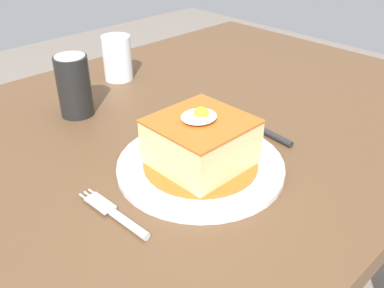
{
  "coord_description": "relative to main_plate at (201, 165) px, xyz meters",
  "views": [
    {
      "loc": [
        -0.44,
        -0.55,
        1.14
      ],
      "look_at": [
        -0.02,
        -0.12,
        0.78
      ],
      "focal_mm": 39.87,
      "sensor_mm": 36.0,
      "label": 1
    }
  ],
  "objects": [
    {
      "name": "dining_table",
      "position": [
        0.02,
        0.14,
        -0.11
      ],
      "size": [
        1.42,
        0.87,
        0.74
      ],
      "color": "brown",
      "rests_on": "ground_plane"
    },
    {
      "name": "fork",
      "position": [
        -0.17,
        -0.01,
        -0.0
      ],
      "size": [
        0.02,
        0.14,
        0.01
      ],
      "color": "silver",
      "rests_on": "dining_table"
    },
    {
      "name": "drinking_glass",
      "position": [
        0.14,
        0.42,
        0.04
      ],
      "size": [
        0.07,
        0.07,
        0.1
      ],
      "color": "#3F2314",
      "rests_on": "dining_table"
    },
    {
      "name": "main_plate",
      "position": [
        0.0,
        0.0,
        0.0
      ],
      "size": [
        0.27,
        0.27,
        0.02
      ],
      "color": "white",
      "rests_on": "dining_table"
    },
    {
      "name": "soda_can",
      "position": [
        -0.04,
        0.32,
        0.05
      ],
      "size": [
        0.07,
        0.07,
        0.12
      ],
      "color": "black",
      "rests_on": "dining_table"
    },
    {
      "name": "knife",
      "position": [
        0.17,
        -0.0,
        -0.0
      ],
      "size": [
        0.03,
        0.17,
        0.01
      ],
      "color": "#262628",
      "rests_on": "dining_table"
    },
    {
      "name": "sandwich_meal",
      "position": [
        -0.0,
        0.0,
        0.04
      ],
      "size": [
        0.19,
        0.19,
        0.1
      ],
      "color": "#B75B1E",
      "rests_on": "main_plate"
    }
  ]
}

